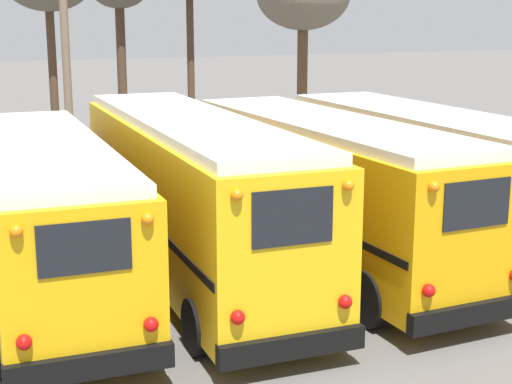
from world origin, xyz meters
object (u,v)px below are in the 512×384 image
Objects in this scene: school_bus_1 at (191,190)px; school_bus_2 at (326,185)px; school_bus_0 at (47,210)px; utility_pole at (66,57)px; school_bus_3 at (419,170)px.

school_bus_1 is 1.09× the size of school_bus_2.
school_bus_0 is 1.01× the size of school_bus_2.
school_bus_0 is 0.93× the size of school_bus_1.
school_bus_0 is at bearing -102.88° from utility_pole.
school_bus_2 is 1.31× the size of utility_pole.
utility_pole is at bearing 115.53° from school_bus_3.
school_bus_3 is at bearing -64.47° from utility_pole.
school_bus_3 is 1.25× the size of utility_pole.
school_bus_3 is at bearing 13.25° from school_bus_2.
school_bus_3 is at bearing 0.92° from school_bus_0.
school_bus_0 is 2.92m from school_bus_1.
school_bus_0 is 8.76m from school_bus_3.
school_bus_1 is 2.96m from school_bus_2.
school_bus_2 reaches higher than school_bus_3.
school_bus_2 is (2.92, -0.50, -0.06)m from school_bus_1.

